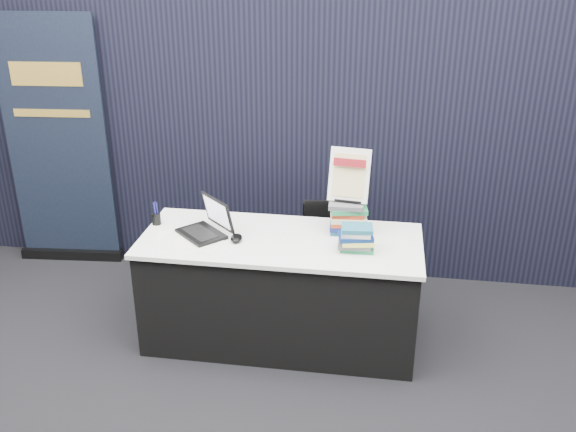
% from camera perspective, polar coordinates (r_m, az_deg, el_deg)
% --- Properties ---
extents(floor, '(8.00, 8.00, 0.00)m').
position_cam_1_polar(floor, '(4.05, -1.92, -15.05)').
color(floor, black).
rests_on(floor, ground).
extents(wall_back, '(8.00, 0.02, 3.50)m').
position_cam_1_polar(wall_back, '(7.16, 3.96, 17.43)').
color(wall_back, beige).
rests_on(wall_back, floor).
extents(drape_partition, '(6.00, 0.08, 2.40)m').
position_cam_1_polar(drape_partition, '(4.92, 1.30, 8.00)').
color(drape_partition, black).
rests_on(drape_partition, floor).
extents(display_table, '(1.80, 0.75, 0.75)m').
position_cam_1_polar(display_table, '(4.28, -0.65, -6.54)').
color(display_table, black).
rests_on(display_table, floor).
extents(laptop, '(0.37, 0.42, 0.24)m').
position_cam_1_polar(laptop, '(4.20, -7.60, -0.79)').
color(laptop, black).
rests_on(laptop, display_table).
extents(mouse, '(0.09, 0.13, 0.04)m').
position_cam_1_polar(mouse, '(4.08, -4.61, -1.97)').
color(mouse, black).
rests_on(mouse, display_table).
extents(brochure_left, '(0.33, 0.26, 0.00)m').
position_cam_1_polar(brochure_left, '(4.17, -9.56, -1.96)').
color(brochure_left, white).
rests_on(brochure_left, display_table).
extents(brochure_mid, '(0.38, 0.34, 0.00)m').
position_cam_1_polar(brochure_mid, '(4.09, -9.49, -2.46)').
color(brochure_mid, white).
rests_on(brochure_mid, display_table).
extents(brochure_right, '(0.33, 0.25, 0.00)m').
position_cam_1_polar(brochure_right, '(4.06, -8.05, -2.57)').
color(brochure_right, silver).
rests_on(brochure_right, display_table).
extents(pen_cup, '(0.07, 0.07, 0.08)m').
position_cam_1_polar(pen_cup, '(4.38, -11.63, -0.25)').
color(pen_cup, black).
rests_on(pen_cup, display_table).
extents(book_stack_tall, '(0.24, 0.19, 0.21)m').
position_cam_1_polar(book_stack_tall, '(4.18, 5.29, -0.08)').
color(book_stack_tall, '#1C586C').
rests_on(book_stack_tall, display_table).
extents(book_stack_short, '(0.21, 0.17, 0.17)m').
position_cam_1_polar(book_stack_short, '(3.95, 6.09, -1.94)').
color(book_stack_short, '#1F7647').
rests_on(book_stack_short, display_table).
extents(info_sign, '(0.27, 0.15, 0.36)m').
position_cam_1_polar(info_sign, '(4.11, 5.46, 3.57)').
color(info_sign, black).
rests_on(info_sign, book_stack_tall).
extents(pullup_banner, '(0.86, 0.17, 2.02)m').
position_cam_1_polar(pullup_banner, '(5.47, -19.65, 4.92)').
color(pullup_banner, black).
rests_on(pullup_banner, floor).
extents(stacking_chair, '(0.41, 0.42, 0.80)m').
position_cam_1_polar(stacking_chair, '(4.60, 3.33, -3.33)').
color(stacking_chair, black).
rests_on(stacking_chair, floor).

